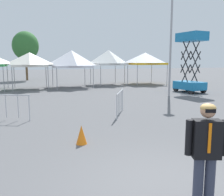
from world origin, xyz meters
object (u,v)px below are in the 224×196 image
(traffic_cone_lot_center, at_px, (81,135))
(crowd_barrier_by_lift, at_px, (120,98))
(canopy_tent_far_right, at_px, (108,58))
(canopy_tent_behind_right, at_px, (30,60))
(light_pole_near_lift, at_px, (171,31))
(canopy_tent_center, at_px, (145,59))
(tree_behind_tents_center, at_px, (25,46))
(scissor_lift, at_px, (190,75))
(crowd_barrier_mid_lot, at_px, (6,102))
(person_foreground, at_px, (206,150))
(canopy_tent_right_of_center, at_px, (72,59))

(traffic_cone_lot_center, bearing_deg, crowd_barrier_by_lift, 51.46)
(canopy_tent_far_right, relative_size, crowd_barrier_by_lift, 1.93)
(canopy_tent_behind_right, bearing_deg, crowd_barrier_by_lift, -75.84)
(light_pole_near_lift, bearing_deg, canopy_tent_center, 71.35)
(tree_behind_tents_center, bearing_deg, scissor_lift, -57.11)
(canopy_tent_center, relative_size, crowd_barrier_by_lift, 2.00)
(canopy_tent_center, distance_m, traffic_cone_lot_center, 20.22)
(scissor_lift, distance_m, crowd_barrier_mid_lot, 13.90)
(light_pole_near_lift, relative_size, tree_behind_tents_center, 1.26)
(light_pole_near_lift, xyz_separation_m, tree_behind_tents_center, (-8.60, 18.78, -0.10))
(crowd_barrier_mid_lot, relative_size, crowd_barrier_by_lift, 1.03)
(person_foreground, relative_size, tree_behind_tents_center, 0.29)
(person_foreground, distance_m, crowd_barrier_by_lift, 7.35)
(canopy_tent_center, height_order, crowd_barrier_by_lift, canopy_tent_center)
(scissor_lift, relative_size, crowd_barrier_mid_lot, 2.42)
(canopy_tent_right_of_center, relative_size, traffic_cone_lot_center, 6.16)
(scissor_lift, bearing_deg, crowd_barrier_mid_lot, -159.52)
(canopy_tent_behind_right, bearing_deg, canopy_tent_far_right, 10.20)
(canopy_tent_center, height_order, scissor_lift, scissor_lift)
(crowd_barrier_by_lift, bearing_deg, crowd_barrier_mid_lot, 171.24)
(light_pole_near_lift, bearing_deg, tree_behind_tents_center, 114.61)
(canopy_tent_center, distance_m, light_pole_near_lift, 9.75)
(canopy_tent_behind_right, height_order, scissor_lift, scissor_lift)
(canopy_tent_far_right, relative_size, person_foreground, 1.99)
(crowd_barrier_mid_lot, bearing_deg, canopy_tent_right_of_center, 66.19)
(canopy_tent_right_of_center, relative_size, scissor_lift, 0.76)
(canopy_tent_far_right, relative_size, canopy_tent_center, 0.96)
(canopy_tent_far_right, bearing_deg, canopy_tent_behind_right, -169.80)
(canopy_tent_center, bearing_deg, scissor_lift, -92.56)
(light_pole_near_lift, bearing_deg, person_foreground, -121.79)
(traffic_cone_lot_center, bearing_deg, canopy_tent_center, 56.10)
(canopy_tent_far_right, relative_size, tree_behind_tents_center, 0.58)
(canopy_tent_behind_right, height_order, canopy_tent_center, canopy_tent_center)
(canopy_tent_center, relative_size, person_foreground, 2.07)
(canopy_tent_far_right, height_order, traffic_cone_lot_center, canopy_tent_far_right)
(canopy_tent_behind_right, distance_m, traffic_cone_lot_center, 15.97)
(canopy_tent_right_of_center, xyz_separation_m, canopy_tent_far_right, (4.08, 1.21, 0.16))
(crowd_barrier_by_lift, bearing_deg, person_foreground, -102.47)
(canopy_tent_right_of_center, xyz_separation_m, tree_behind_tents_center, (-3.60, 10.37, 1.70))
(canopy_tent_center, relative_size, crowd_barrier_mid_lot, 1.95)
(person_foreground, distance_m, light_pole_near_lift, 13.93)
(canopy_tent_right_of_center, relative_size, crowd_barrier_by_lift, 1.88)
(canopy_tent_center, xyz_separation_m, person_foreground, (-10.19, -20.58, -1.64))
(crowd_barrier_mid_lot, xyz_separation_m, traffic_cone_lot_center, (2.16, -3.99, -0.47))
(canopy_tent_far_right, distance_m, traffic_cone_lot_center, 18.81)
(canopy_tent_center, relative_size, tree_behind_tents_center, 0.60)
(canopy_tent_center, bearing_deg, crowd_barrier_by_lift, -122.69)
(canopy_tent_right_of_center, xyz_separation_m, canopy_tent_center, (8.07, 0.68, 0.07))
(canopy_tent_behind_right, relative_size, canopy_tent_right_of_center, 0.92)
(canopy_tent_right_of_center, relative_size, crowd_barrier_mid_lot, 1.83)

